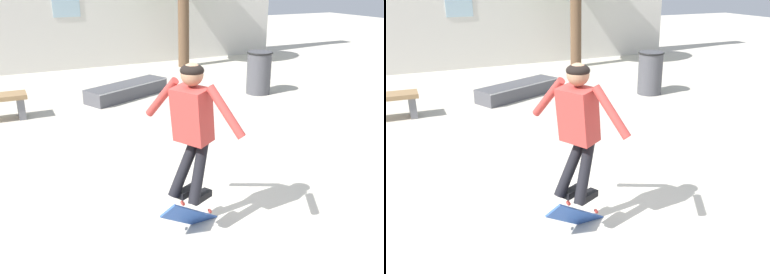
# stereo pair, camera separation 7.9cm
# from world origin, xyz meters

# --- Properties ---
(ground_plane) EXTENTS (40.00, 40.00, 0.00)m
(ground_plane) POSITION_xyz_m (0.00, 0.00, 0.00)
(ground_plane) COLOR beige
(skate_ledge) EXTENTS (1.94, 1.28, 0.29)m
(skate_ledge) POSITION_xyz_m (0.59, 5.00, 0.15)
(skate_ledge) COLOR #4C4C51
(skate_ledge) RESTS_ON ground_plane
(trash_bin) EXTENTS (0.56, 0.56, 0.90)m
(trash_bin) POSITION_xyz_m (3.26, 4.07, 0.47)
(trash_bin) COLOR #47474C
(trash_bin) RESTS_ON ground_plane
(skater) EXTENTS (0.58, 1.08, 1.36)m
(skater) POSITION_xyz_m (-0.35, -0.09, 1.14)
(skater) COLOR #B23833
(skateboard_flipping) EXTENTS (0.75, 0.37, 0.59)m
(skateboard_flipping) POSITION_xyz_m (-0.38, -0.12, 0.14)
(skateboard_flipping) COLOR #2D519E
(skateboard_resting) EXTENTS (0.71, 0.74, 0.08)m
(skateboard_resting) POSITION_xyz_m (0.98, 2.56, 0.07)
(skateboard_resting) COLOR red
(skateboard_resting) RESTS_ON ground_plane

